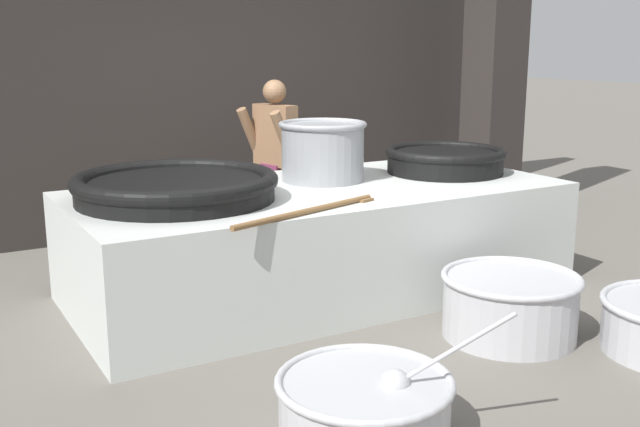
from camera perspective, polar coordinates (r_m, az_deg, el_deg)
name	(u,v)px	position (r m, az deg, el deg)	size (l,w,h in m)	color
ground_plane	(320,290)	(6.03, 0.00, -5.82)	(60.00, 60.00, 0.00)	#666059
back_wall	(196,13)	(8.03, -9.46, 14.83)	(6.99, 0.24, 4.47)	#2D2826
support_pillar	(497,15)	(8.71, 13.35, 14.49)	(0.51, 0.51, 4.47)	#2D2826
hearth_platform	(320,239)	(5.91, 0.00, -1.98)	(3.81, 1.75, 0.84)	silver
giant_wok_near	(176,186)	(5.41, -10.93, 2.08)	(1.46, 1.46, 0.20)	black
giant_wok_far	(445,159)	(6.55, 9.51, 4.11)	(1.03, 1.03, 0.22)	black
stock_pot	(323,150)	(6.07, 0.20, 4.88)	(0.71, 0.71, 0.48)	gray
stirring_paddle	(313,210)	(4.93, -0.54, 0.27)	(1.24, 0.44, 0.04)	brown
cook	(275,157)	(7.17, -3.47, 4.28)	(0.46, 0.64, 1.60)	#8C6647
prep_bowl_vegetables	(365,404)	(3.85, 3.43, -14.26)	(1.03, 0.90, 0.69)	#B7B7BC
prep_bowl_meat	(510,302)	(5.19, 14.27, -6.58)	(0.93, 0.93, 0.43)	#B7B7BC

